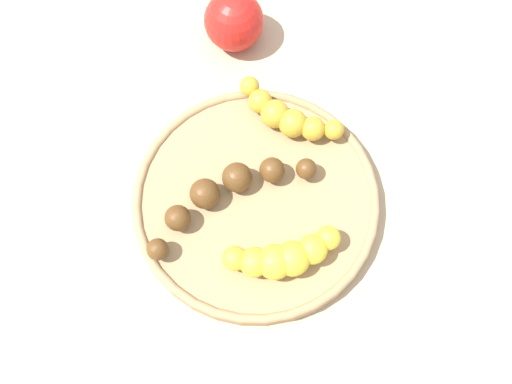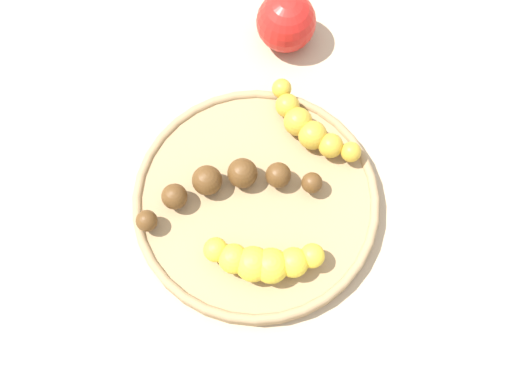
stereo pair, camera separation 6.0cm
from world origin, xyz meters
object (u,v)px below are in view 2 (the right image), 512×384
Objects in this scene: fruit_bowl at (256,200)px; banana_yellow at (263,261)px; banana_overripe at (226,184)px; banana_spotted at (308,126)px; apple_red at (286,22)px.

banana_yellow reaches higher than fruit_bowl.
banana_spotted is (0.05, -0.10, -0.00)m from banana_overripe.
banana_overripe reaches higher than fruit_bowl.
banana_spotted is at bearing 165.50° from banana_yellow.
banana_spotted is at bearing -64.68° from banana_overripe.
apple_red is at bearing -30.50° from banana_overripe.
apple_red reaches higher than banana_overripe.
banana_overripe is at bearing 61.72° from fruit_bowl.
fruit_bowl is at bearing -119.99° from banana_overripe.
fruit_bowl is 0.04m from banana_overripe.
fruit_bowl is 0.10m from banana_spotted.
fruit_bowl is 0.08m from banana_yellow.
banana_overripe and banana_spotted have the same top height.
banana_yellow is (-0.09, -0.02, 0.00)m from banana_overripe.
banana_spotted is (0.14, -0.08, -0.00)m from banana_yellow.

